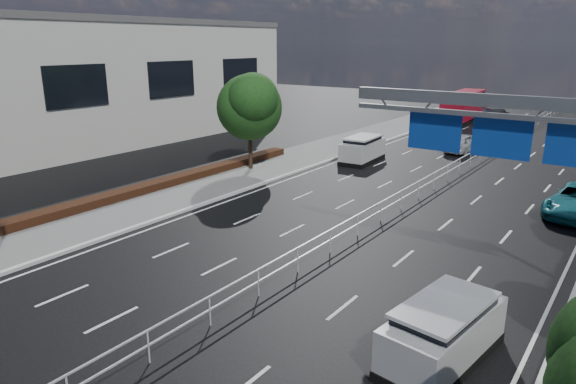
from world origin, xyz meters
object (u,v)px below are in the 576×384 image
Objects in this scene: overhead_gantry at (524,132)px; red_bus at (465,106)px; near_car_dark at (495,116)px; white_minivan at (362,149)px; silver_minivan at (443,332)px; near_car_silver at (461,143)px.

red_bus is (-14.13, 39.92, -3.90)m from overhead_gantry.
near_car_dark is at bearing 105.05° from overhead_gantry.
white_minivan is at bearing -91.79° from red_bus.
red_bus is 2.46× the size of silver_minivan.
overhead_gantry is at bearing 107.55° from near_car_dark.
silver_minivan is (-0.24, -6.03, -4.73)m from overhead_gantry.
near_car_silver is (5.25, -17.35, -0.94)m from red_bus.
silver_minivan is at bearing -75.98° from red_bus.
near_car_dark is 1.08× the size of silver_minivan.
white_minivan is 1.00× the size of silver_minivan.
silver_minivan is at bearing -60.85° from white_minivan.
red_bus is at bearing -71.11° from near_car_silver.
white_minivan is 0.41× the size of red_bus.
overhead_gantry is 7.66m from silver_minivan.
near_car_silver is 29.87m from silver_minivan.
white_minivan is at bearing 60.48° from near_car_silver.
overhead_gantry is at bearing -73.31° from red_bus.
white_minivan is at bearing 132.87° from overhead_gantry.
red_bus is 2.47× the size of near_car_silver.
near_car_dark is at bearing 110.73° from silver_minivan.
red_bus is 2.27× the size of near_car_dark.
near_car_dark reaches higher than near_car_silver.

